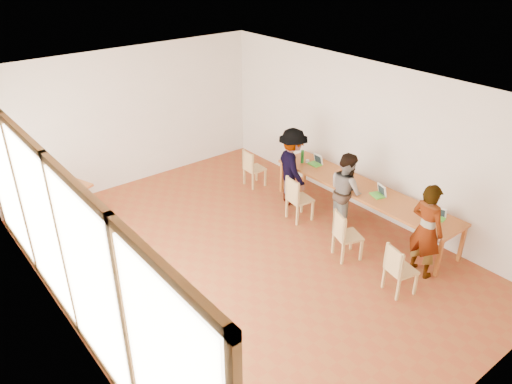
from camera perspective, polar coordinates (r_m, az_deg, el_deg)
ground at (r=8.82m, az=-1.28°, el=-7.51°), size 8.00×8.00×0.00m
wall_back at (r=11.26m, az=-13.98°, el=8.30°), size 6.00×0.10×3.00m
wall_front at (r=5.90m, az=23.54°, el=-12.49°), size 6.00×0.10×3.00m
wall_right at (r=10.00m, az=12.48°, el=6.00°), size 0.10×8.00×3.00m
window_wall at (r=6.92m, az=-21.37°, el=-5.65°), size 0.10×8.00×3.00m
ceiling at (r=7.50m, az=-1.53°, el=11.71°), size 6.00×8.00×0.04m
communal_table at (r=9.71m, az=12.12°, el=0.18°), size 0.80×4.00×0.75m
side_table at (r=10.25m, az=-21.53°, el=0.11°), size 0.90×0.90×0.75m
chair_near at (r=8.04m, az=15.87°, el=-8.06°), size 0.48×0.48×0.46m
chair_mid at (r=8.66m, az=9.99°, el=-4.41°), size 0.53×0.53×0.47m
chair_far at (r=9.67m, az=4.61°, el=-0.33°), size 0.48×0.48×0.48m
chair_empty at (r=10.98m, az=-0.53°, el=3.12°), size 0.42×0.42×0.45m
chair_spare at (r=8.56m, az=-17.57°, el=-6.08°), size 0.41×0.41×0.44m
person_near at (r=8.48m, az=18.89°, el=-4.17°), size 0.43×0.62×1.64m
person_mid at (r=9.49m, az=10.27°, el=0.11°), size 0.82×0.91×1.52m
person_far at (r=10.20m, az=4.18°, el=2.88°), size 0.94×1.20×1.63m
laptop_near at (r=9.03m, az=20.19°, el=-2.50°), size 0.23×0.26×0.19m
laptop_mid at (r=9.46m, az=13.93°, el=-0.07°), size 0.28×0.30×0.22m
laptop_far at (r=10.51m, az=6.93°, el=3.47°), size 0.23×0.27×0.22m
yellow_mug at (r=9.81m, az=9.58°, el=1.37°), size 0.14×0.14×0.10m
green_bottle at (r=10.51m, az=5.33°, el=4.05°), size 0.07×0.07×0.28m
clear_glass at (r=9.75m, az=9.84°, el=1.15°), size 0.07×0.07×0.09m
condiment_cup at (r=10.58m, az=5.90°, el=3.53°), size 0.08×0.08×0.06m
pink_phone at (r=9.64m, az=14.27°, el=0.08°), size 0.05×0.10×0.01m
black_pouch at (r=9.58m, az=10.24°, el=0.61°), size 0.16×0.26×0.09m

